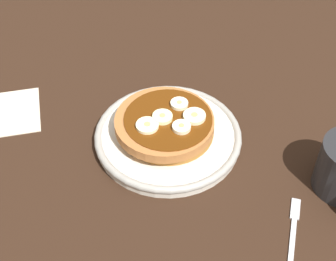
{
  "coord_description": "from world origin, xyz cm",
  "views": [
    {
      "loc": [
        54.93,
        -1.8,
        57.97
      ],
      "look_at": [
        0.0,
        0.0,
        2.47
      ],
      "focal_mm": 53.9,
      "sensor_mm": 36.0,
      "label": 1
    }
  ],
  "objects": [
    {
      "name": "plate",
      "position": [
        0.0,
        0.0,
        1.14
      ],
      "size": [
        23.07,
        23.07,
        2.1
      ],
      "color": "silver",
      "rests_on": "ground_plane"
    },
    {
      "name": "banana_slice_1",
      "position": [
        0.01,
        3.99,
        5.34
      ],
      "size": [
        3.45,
        3.45,
        0.87
      ],
      "color": "#F4F2BF",
      "rests_on": "pancake_stack"
    },
    {
      "name": "napkin",
      "position": [
        -7.29,
        -26.87,
        0.15
      ],
      "size": [
        12.82,
        12.82,
        0.3
      ],
      "primitive_type": "cube",
      "rotation": [
        0.0,
        0.0,
        0.18
      ],
      "color": "beige",
      "rests_on": "ground_plane"
    },
    {
      "name": "fork",
      "position": [
        17.48,
        16.32,
        0.25
      ],
      "size": [
        12.76,
        4.56,
        0.5
      ],
      "color": "silver",
      "rests_on": "ground_plane"
    },
    {
      "name": "ground_plane",
      "position": [
        0.0,
        0.0,
        -1.5
      ],
      "size": [
        140.0,
        140.0,
        3.0
      ],
      "primitive_type": "cube",
      "color": "black"
    },
    {
      "name": "banana_slice_2",
      "position": [
        2.25,
        1.92,
        5.34
      ],
      "size": [
        2.8,
        2.8,
        0.87
      ],
      "color": "#F9ECC4",
      "rests_on": "pancake_stack"
    },
    {
      "name": "pancake_stack",
      "position": [
        -0.13,
        -0.23,
        3.46
      ],
      "size": [
        15.52,
        15.51,
        3.35
      ],
      "color": "#9E672B",
      "rests_on": "plate"
    },
    {
      "name": "banana_slice_4",
      "position": [
        -2.92,
        1.85,
        5.3
      ],
      "size": [
        2.77,
        2.77,
        0.79
      ],
      "color": "#F0EAC1",
      "rests_on": "pancake_stack"
    },
    {
      "name": "banana_slice_0",
      "position": [
        -0.48,
        -0.84,
        5.34
      ],
      "size": [
        3.07,
        3.07,
        0.87
      ],
      "color": "#ECF2B4",
      "rests_on": "pancake_stack"
    },
    {
      "name": "banana_slice_3",
      "position": [
        1.7,
        -3.14,
        5.29
      ],
      "size": [
        3.42,
        3.42,
        0.77
      ],
      "color": "#FDF2BE",
      "rests_on": "pancake_stack"
    }
  ]
}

